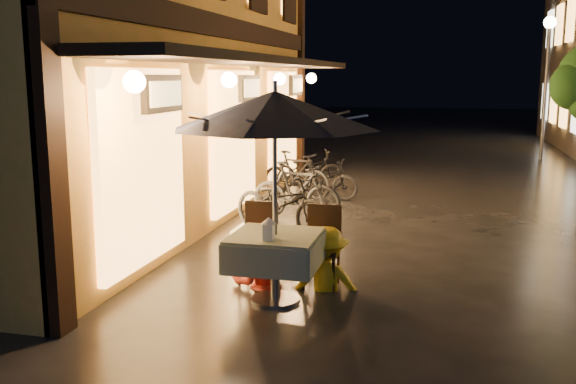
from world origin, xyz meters
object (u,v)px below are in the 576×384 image
(person_orange, at_px, (261,225))
(cafe_table, at_px, (275,251))
(patio_umbrella, at_px, (275,110))
(bicycle_0, at_px, (282,203))
(table_lantern, at_px, (269,227))
(person_yellow, at_px, (326,229))

(person_orange, bearing_deg, cafe_table, 103.81)
(patio_umbrella, relative_size, bicycle_0, 1.31)
(cafe_table, bearing_deg, table_lantern, -90.00)
(cafe_table, bearing_deg, person_yellow, 51.52)
(cafe_table, distance_m, person_yellow, 0.77)
(patio_umbrella, bearing_deg, bicycle_0, 103.08)
(patio_umbrella, bearing_deg, cafe_table, -167.02)
(cafe_table, relative_size, person_yellow, 0.68)
(cafe_table, xyz_separation_m, table_lantern, (0.00, -0.26, 0.33))
(patio_umbrella, distance_m, bicycle_0, 3.57)
(table_lantern, relative_size, person_orange, 0.17)
(table_lantern, bearing_deg, person_yellow, 61.16)
(bicycle_0, bearing_deg, person_yellow, -129.59)
(person_orange, bearing_deg, table_lantern, 94.75)
(patio_umbrella, distance_m, person_yellow, 1.60)
(cafe_table, distance_m, person_orange, 0.65)
(table_lantern, relative_size, person_yellow, 0.17)
(table_lantern, distance_m, person_yellow, 0.99)
(person_yellow, height_order, bicycle_0, person_yellow)
(cafe_table, height_order, patio_umbrella, patio_umbrella)
(cafe_table, distance_m, patio_umbrella, 1.56)
(cafe_table, height_order, bicycle_0, bicycle_0)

